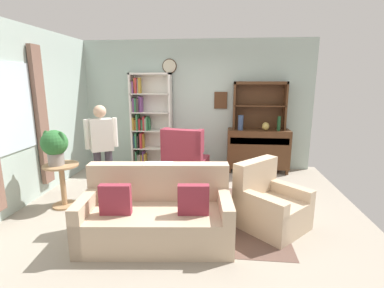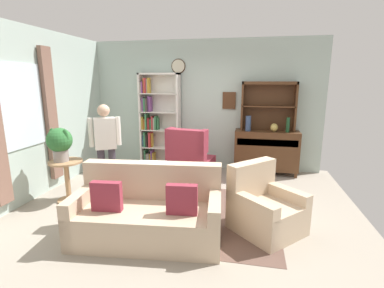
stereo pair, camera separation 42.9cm
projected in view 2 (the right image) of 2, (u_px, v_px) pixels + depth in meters
name	position (u px, v px, depth m)	size (l,w,h in m)	color
ground_plane	(183.00, 205.00, 4.57)	(5.40, 4.60, 0.02)	#9E9384
wall_back	(205.00, 105.00, 6.29)	(5.00, 0.09, 2.80)	#ADC1B7
wall_left	(34.00, 114.00, 4.71)	(0.16, 4.20, 2.80)	#ADC1B7
area_rug	(192.00, 213.00, 4.24)	(2.48, 2.12, 0.01)	brown
bookshelf	(156.00, 122.00, 6.41)	(0.90, 0.30, 2.10)	silver
sideboard	(266.00, 150.00, 5.97)	(1.30, 0.45, 0.92)	#4C2D19
sideboard_hutch	(269.00, 99.00, 5.84)	(1.10, 0.26, 1.00)	#4C2D19
vase_tall	(248.00, 123.00, 5.84)	(0.11, 0.11, 0.31)	#33476B
vase_round	(274.00, 128.00, 5.77)	(0.15, 0.15, 0.17)	tan
bottle_wine	(288.00, 125.00, 5.68)	(0.07, 0.07, 0.30)	#194223
couch_floral	(148.00, 214.00, 3.55)	(1.88, 1.02, 0.90)	#C6AD8E
armchair_floral	(265.00, 209.00, 3.72)	(1.08, 1.08, 0.88)	#C6AD8E
wingback_chair	(190.00, 161.00, 5.61)	(0.90, 0.92, 1.05)	maroon
plant_stand	(67.00, 176.00, 4.60)	(0.52, 0.52, 0.68)	#A87F56
potted_plant_large	(60.00, 142.00, 4.46)	(0.39, 0.39, 0.54)	gray
person_reading	(106.00, 143.00, 4.77)	(0.48, 0.35, 1.56)	#38333D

